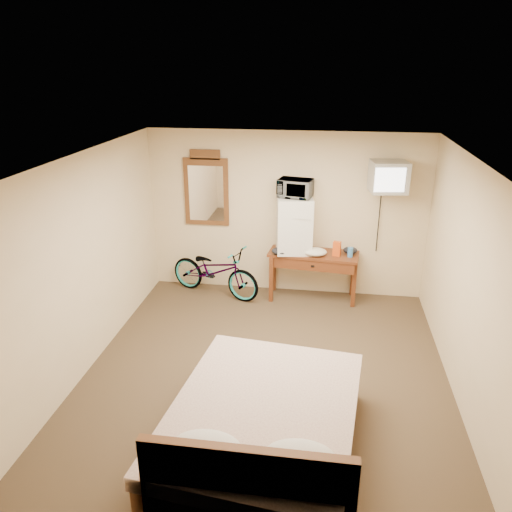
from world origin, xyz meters
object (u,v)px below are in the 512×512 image
bicycle (215,271)px  bed (262,431)px  microwave (295,188)px  crt_television (388,177)px  wall_mirror (206,189)px  desk (313,261)px  blue_cup (350,252)px  mini_fridge (294,225)px

bicycle → bed: bearing=-140.8°
microwave → bicycle: microwave is taller
bicycle → crt_television: bearing=-68.9°
wall_mirror → bicycle: 1.25m
crt_television → wall_mirror: 2.68m
desk → wall_mirror: wall_mirror is taller
blue_cup → bed: 3.46m
blue_cup → mini_fridge: bearing=171.8°
wall_mirror → bed: wall_mirror is taller
desk → bicycle: (-1.50, -0.05, -0.23)m
microwave → bicycle: size_ratio=0.31×
blue_cup → crt_television: size_ratio=0.23×
crt_television → bicycle: crt_television is taller
microwave → blue_cup: 1.23m
blue_cup → bed: (-0.85, -3.31, -0.53)m
mini_fridge → bed: bearing=-90.1°
mini_fridge → wall_mirror: 1.45m
microwave → wall_mirror: size_ratio=0.41×
microwave → crt_television: (1.28, -0.04, 0.22)m
desk → mini_fridge: bearing=168.1°
wall_mirror → bicycle: wall_mirror is taller
wall_mirror → blue_cup: bearing=-8.5°
mini_fridge → bicycle: (-1.20, -0.12, -0.77)m
mini_fridge → blue_cup: (0.84, -0.12, -0.35)m
microwave → bicycle: bearing=-163.0°
mini_fridge → bed: (-0.01, -3.43, -0.87)m
microwave → bed: (-0.01, -3.43, -1.42)m
wall_mirror → bicycle: size_ratio=0.76×
crt_television → wall_mirror: bearing=174.6°
desk → bicycle: bicycle is taller
crt_television → wall_mirror: (-2.65, 0.25, -0.33)m
bicycle → mini_fridge: bearing=-65.0°
mini_fridge → blue_cup: size_ratio=5.88×
microwave → mini_fridge: bearing=-112.2°
crt_television → desk: bearing=-178.8°
crt_television → bicycle: 2.92m
blue_cup → bicycle: size_ratio=0.09×
mini_fridge → bed: mini_fridge is taller
desk → bed: size_ratio=0.59×
crt_television → bed: crt_television is taller
bicycle → bed: bed is taller
mini_fridge → wall_mirror: wall_mirror is taller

